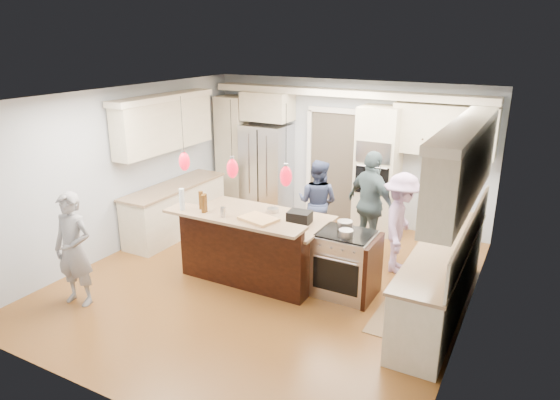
% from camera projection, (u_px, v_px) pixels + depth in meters
% --- Properties ---
extents(ground_plane, '(6.00, 6.00, 0.00)m').
position_uv_depth(ground_plane, '(269.00, 279.00, 7.46)').
color(ground_plane, '#925C28').
rests_on(ground_plane, ground).
extents(room_shell, '(5.54, 6.04, 2.72)m').
position_uv_depth(room_shell, '(268.00, 161.00, 6.88)').
color(room_shell, '#B2BCC6').
rests_on(room_shell, ground).
extents(refrigerator, '(0.90, 0.70, 1.80)m').
position_uv_depth(refrigerator, '(267.00, 169.00, 10.08)').
color(refrigerator, '#B7B7BC').
rests_on(refrigerator, ground).
extents(oven_column, '(0.72, 0.69, 2.30)m').
position_uv_depth(oven_column, '(378.00, 171.00, 8.98)').
color(oven_column, beige).
rests_on(oven_column, ground).
extents(back_upper_cabinets, '(5.30, 0.61, 2.54)m').
position_uv_depth(back_upper_cabinets, '(306.00, 134.00, 9.57)').
color(back_upper_cabinets, beige).
rests_on(back_upper_cabinets, ground).
extents(right_counter_run, '(0.64, 3.10, 2.51)m').
position_uv_depth(right_counter_run, '(449.00, 237.00, 6.27)').
color(right_counter_run, beige).
rests_on(right_counter_run, ground).
extents(left_cabinets, '(0.64, 2.30, 2.51)m').
position_uv_depth(left_cabinets, '(172.00, 177.00, 8.90)').
color(left_cabinets, beige).
rests_on(left_cabinets, ground).
extents(kitchen_island, '(2.10, 1.46, 1.12)m').
position_uv_depth(kitchen_island, '(257.00, 245.00, 7.47)').
color(kitchen_island, black).
rests_on(kitchen_island, ground).
extents(island_range, '(0.82, 0.71, 0.92)m').
position_uv_depth(island_range, '(347.00, 264.00, 6.91)').
color(island_range, '#B7B7BC').
rests_on(island_range, ground).
extents(pendant_lights, '(1.75, 0.15, 1.03)m').
position_uv_depth(pendant_lights, '(232.00, 168.00, 6.58)').
color(pendant_lights, black).
rests_on(pendant_lights, ground).
extents(person_bar_end, '(0.62, 0.45, 1.56)m').
position_uv_depth(person_bar_end, '(74.00, 250.00, 6.58)').
color(person_bar_end, gray).
rests_on(person_bar_end, ground).
extents(person_far_left, '(0.73, 0.57, 1.50)m').
position_uv_depth(person_far_left, '(317.00, 203.00, 8.53)').
color(person_far_left, navy).
rests_on(person_far_left, ground).
extents(person_far_right, '(1.10, 0.87, 1.75)m').
position_uv_depth(person_far_right, '(371.00, 204.00, 8.06)').
color(person_far_right, '#43595E').
rests_on(person_far_right, ground).
extents(person_range_side, '(0.71, 1.07, 1.56)m').
position_uv_depth(person_range_side, '(401.00, 223.00, 7.51)').
color(person_range_side, '#9D7DA9').
rests_on(person_range_side, ground).
extents(floor_rug, '(0.64, 0.92, 0.01)m').
position_uv_depth(floor_rug, '(397.00, 321.00, 6.36)').
color(floor_rug, '#92774F').
rests_on(floor_rug, ground).
extents(water_bottle, '(0.09, 0.09, 0.31)m').
position_uv_depth(water_bottle, '(182.00, 199.00, 7.01)').
color(water_bottle, silver).
rests_on(water_bottle, kitchen_island).
extents(beer_bottle_a, '(0.07, 0.07, 0.26)m').
position_uv_depth(beer_bottle_a, '(203.00, 204.00, 6.91)').
color(beer_bottle_a, '#4E2F0E').
rests_on(beer_bottle_a, kitchen_island).
extents(beer_bottle_b, '(0.07, 0.07, 0.26)m').
position_uv_depth(beer_bottle_b, '(205.00, 203.00, 6.96)').
color(beer_bottle_b, '#4E2F0E').
rests_on(beer_bottle_b, kitchen_island).
extents(beer_bottle_c, '(0.07, 0.07, 0.26)m').
position_uv_depth(beer_bottle_c, '(201.00, 200.00, 7.06)').
color(beer_bottle_c, '#4E2F0E').
rests_on(beer_bottle_c, kitchen_island).
extents(drink_can, '(0.09, 0.09, 0.13)m').
position_uv_depth(drink_can, '(223.00, 212.00, 6.78)').
color(drink_can, '#B7B7BC').
rests_on(drink_can, kitchen_island).
extents(cutting_board, '(0.55, 0.45, 0.04)m').
position_uv_depth(cutting_board, '(258.00, 219.00, 6.66)').
color(cutting_board, tan).
rests_on(cutting_board, kitchen_island).
extents(pot_large, '(0.21, 0.21, 0.12)m').
position_uv_depth(pot_large, '(345.00, 225.00, 6.87)').
color(pot_large, '#B7B7BC').
rests_on(pot_large, island_range).
extents(pot_small, '(0.19, 0.19, 0.10)m').
position_uv_depth(pot_small, '(346.00, 233.00, 6.63)').
color(pot_small, '#B7B7BC').
rests_on(pot_small, island_range).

